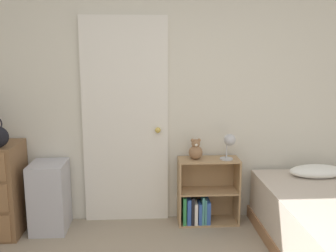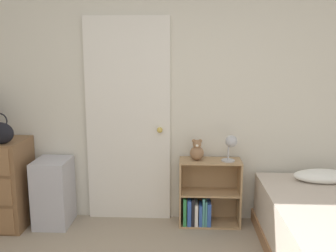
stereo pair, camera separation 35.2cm
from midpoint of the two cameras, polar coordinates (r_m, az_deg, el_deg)
The scene contains 7 objects.
wall_back at distance 3.76m, azimuth 1.06°, elevation 4.52°, with size 10.00×0.06×2.55m.
door_closed at distance 3.76m, azimuth -3.43°, elevation 0.71°, with size 0.85×0.09×2.06m.
handbag at distance 3.69m, azimuth -21.70°, elevation -0.97°, with size 0.24×0.11×0.29m.
storage_bin at distance 3.91m, azimuth -14.58°, elevation -9.79°, with size 0.33×0.39×0.67m.
bookshelf at distance 3.85m, azimuth 8.25°, elevation -11.01°, with size 0.61×0.26×0.67m.
teddy_bear at distance 3.69m, azimuth 7.17°, elevation -3.84°, with size 0.14×0.14×0.21m.
desk_lamp at distance 3.67m, azimuth 12.30°, elevation -2.66°, with size 0.15×0.14×0.26m.
Camera 2 is at (0.27, -1.41, 1.69)m, focal length 40.00 mm.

